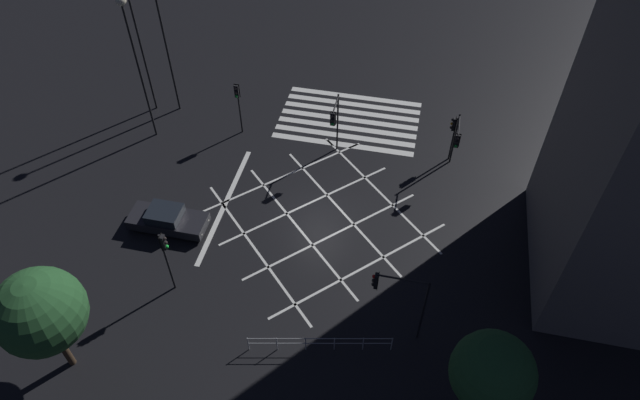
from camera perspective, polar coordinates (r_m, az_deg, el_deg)
ground_plane at (r=33.21m, az=-0.00°, el=-1.91°), size 200.00×200.00×0.00m
road_markings at (r=37.75m, az=1.57°, el=5.30°), size 14.35×19.61×0.01m
traffic_light_ne_main at (r=28.78m, az=-15.19°, el=-5.00°), size 0.39×0.36×4.25m
traffic_light_sw_main at (r=36.30m, az=13.17°, el=6.86°), size 0.39×0.36×3.34m
traffic_light_se_cross at (r=37.55m, az=-8.22°, el=9.98°), size 0.36×0.39×3.90m
traffic_light_median_south at (r=34.92m, az=1.51°, el=8.07°), size 0.36×1.93×4.35m
traffic_light_nw_main at (r=26.23m, az=7.86°, el=-9.18°), size 2.57×0.36×4.54m
traffic_light_sw_cross at (r=35.01m, az=13.47°, el=6.00°), size 0.36×2.08×3.85m
street_lamp_east at (r=38.77m, az=-18.34°, el=17.68°), size 0.63×0.63×9.97m
street_lamp_west at (r=38.55m, az=-15.67°, el=17.00°), size 0.58×0.58×9.32m
street_lamp_far at (r=36.17m, az=-18.49°, el=15.46°), size 0.63×0.63×9.92m
street_tree_near at (r=26.91m, az=-26.17°, el=-10.04°), size 3.86×3.86×6.28m
street_tree_far at (r=23.61m, az=16.85°, el=-16.24°), size 3.31×3.31×6.20m
waiting_car at (r=33.53m, az=-15.01°, el=-1.86°), size 4.48×1.77×1.32m
pedestrian_railing at (r=27.73m, az=-0.00°, el=-14.05°), size 6.71×1.49×1.05m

